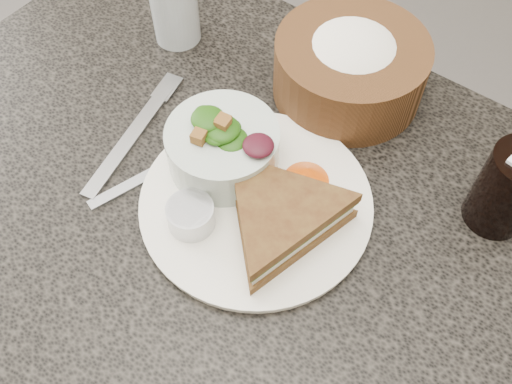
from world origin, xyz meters
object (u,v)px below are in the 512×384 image
object	(u,v)px
dinner_plate	(256,203)
water_glass	(175,8)
dining_table	(245,326)
salad_bowl	(222,142)
sandwich	(280,216)
cola_glass	(511,186)
dressing_ramekin	(191,216)
bread_basket	(351,60)

from	to	relation	value
dinner_plate	water_glass	size ratio (longest dim) A/B	2.70
dining_table	salad_bowl	xyz separation A→B (m)	(-0.06, 0.04, 0.43)
dinner_plate	sandwich	size ratio (longest dim) A/B	1.50
cola_glass	water_glass	world-z (taller)	cola_glass
dressing_ramekin	cola_glass	xyz separation A→B (m)	(0.27, 0.23, 0.03)
dining_table	cola_glass	bearing A→B (deg)	36.48
dressing_ramekin	dining_table	bearing A→B (deg)	56.20
salad_bowl	bread_basket	xyz separation A→B (m)	(0.05, 0.20, 0.01)
sandwich	dressing_ramekin	world-z (taller)	sandwich
dining_table	water_glass	distance (m)	0.53
dinner_plate	bread_basket	bearing A→B (deg)	93.36
dinner_plate	bread_basket	xyz separation A→B (m)	(-0.01, 0.22, 0.05)
dinner_plate	dressing_ramekin	size ratio (longest dim) A/B	5.01
dinner_plate	dressing_ramekin	xyz separation A→B (m)	(-0.04, -0.07, 0.02)
dining_table	bread_basket	bearing A→B (deg)	91.08
salad_bowl	dinner_plate	bearing A→B (deg)	-18.50
sandwich	dressing_ramekin	size ratio (longest dim) A/B	3.35
salad_bowl	bread_basket	distance (m)	0.21
dinner_plate	salad_bowl	world-z (taller)	salad_bowl
dining_table	dinner_plate	distance (m)	0.38
sandwich	water_glass	world-z (taller)	water_glass
dining_table	dinner_plate	bearing A→B (deg)	67.61
dining_table	dressing_ramekin	xyz separation A→B (m)	(-0.03, -0.05, 0.40)
dressing_ramekin	water_glass	world-z (taller)	water_glass
sandwich	dining_table	bearing A→B (deg)	-127.47
sandwich	bread_basket	size ratio (longest dim) A/B	0.91
dinner_plate	dressing_ramekin	world-z (taller)	dressing_ramekin
dinner_plate	cola_glass	size ratio (longest dim) A/B	2.22
dressing_ramekin	water_glass	size ratio (longest dim) A/B	0.54
sandwich	salad_bowl	xyz separation A→B (m)	(-0.11, 0.04, 0.01)
sandwich	salad_bowl	bearing A→B (deg)	-153.53
water_glass	sandwich	bearing A→B (deg)	-30.27
sandwich	salad_bowl	size ratio (longest dim) A/B	1.34
dinner_plate	sandwich	distance (m)	0.05
dressing_ramekin	bread_basket	world-z (taller)	bread_basket
dressing_ramekin	cola_glass	distance (m)	0.35
dining_table	water_glass	xyz separation A→B (m)	(-0.26, 0.19, 0.43)
dining_table	sandwich	bearing A→B (deg)	8.08
dining_table	bread_basket	world-z (taller)	bread_basket
sandwich	water_glass	size ratio (longest dim) A/B	1.80
bread_basket	sandwich	bearing A→B (deg)	-76.64
sandwich	water_glass	xyz separation A→B (m)	(-0.31, 0.18, 0.01)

